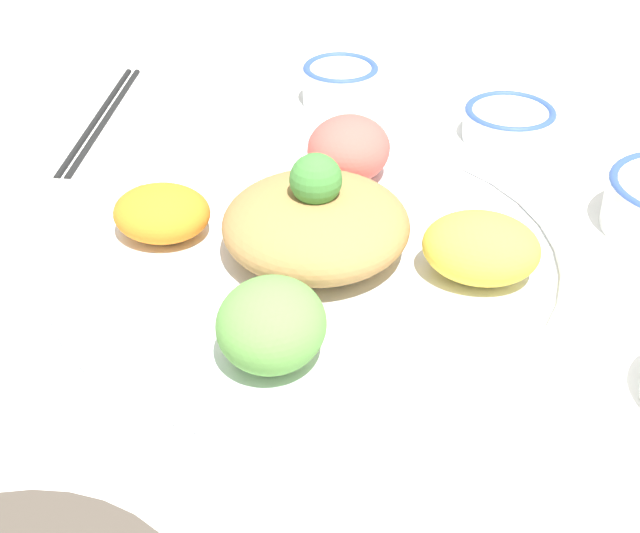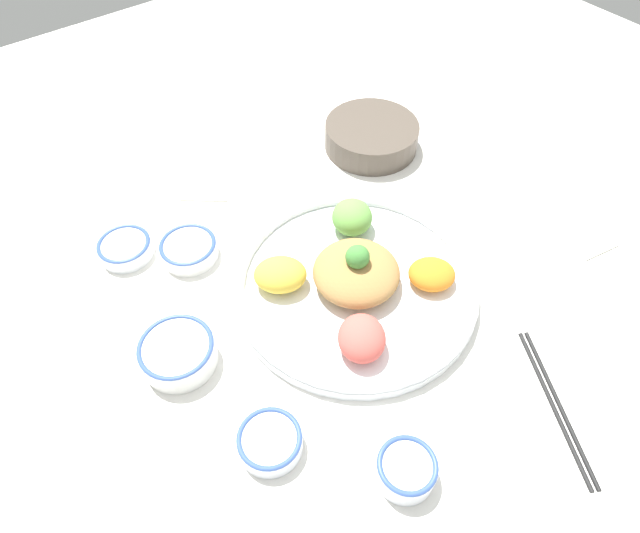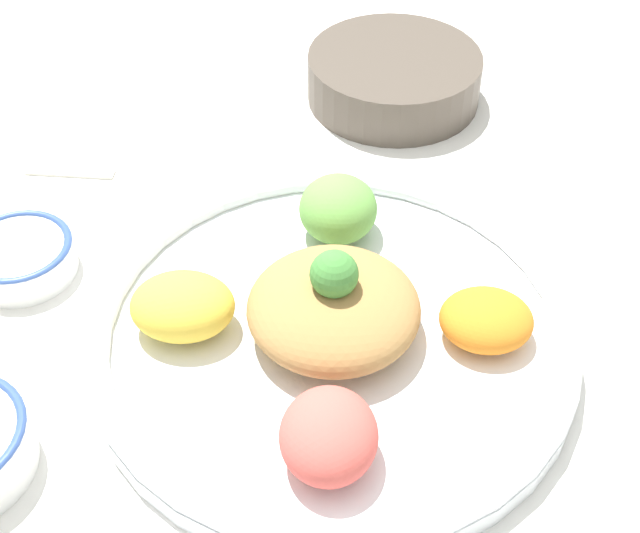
% 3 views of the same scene
% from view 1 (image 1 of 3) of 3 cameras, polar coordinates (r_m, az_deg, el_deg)
% --- Properties ---
extents(ground_plane, '(2.40, 2.40, 0.00)m').
position_cam_1_polar(ground_plane, '(0.70, -3.02, -1.24)').
color(ground_plane, white).
extents(salad_platter, '(0.41, 0.41, 0.11)m').
position_cam_1_polar(salad_platter, '(0.69, -0.17, 1.16)').
color(salad_platter, white).
rests_on(salad_platter, ground_plane).
extents(rice_bowl_blue, '(0.09, 0.09, 0.03)m').
position_cam_1_polar(rice_bowl_blue, '(0.92, 12.01, 9.05)').
color(rice_bowl_blue, white).
rests_on(rice_bowl_blue, ground_plane).
extents(sauce_bowl_far, '(0.08, 0.08, 0.04)m').
position_cam_1_polar(sauce_bowl_far, '(0.97, 1.32, 11.71)').
color(sauce_bowl_far, white).
rests_on(sauce_bowl_far, ground_plane).
extents(chopsticks_pair_near, '(0.23, 0.14, 0.01)m').
position_cam_1_polar(chopsticks_pair_near, '(0.97, -13.85, 9.30)').
color(chopsticks_pair_near, black).
rests_on(chopsticks_pair_near, ground_plane).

